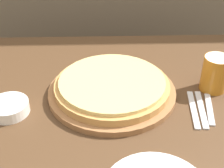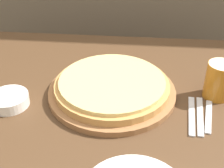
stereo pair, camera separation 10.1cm
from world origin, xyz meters
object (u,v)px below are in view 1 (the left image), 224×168
(pizza_on_board, at_px, (112,88))
(spoon, at_px, (209,109))
(dinner_knife, at_px, (201,109))
(beer_glass, at_px, (215,72))
(fork, at_px, (193,109))
(side_bowl, at_px, (9,108))

(pizza_on_board, xyz_separation_m, spoon, (0.30, -0.09, -0.02))
(pizza_on_board, distance_m, spoon, 0.31)
(dinner_knife, bearing_deg, beer_glass, 59.65)
(fork, bearing_deg, pizza_on_board, 159.84)
(pizza_on_board, height_order, dinner_knife, pizza_on_board)
(beer_glass, xyz_separation_m, side_bowl, (-0.66, -0.11, -0.05))
(fork, relative_size, spoon, 1.18)
(pizza_on_board, xyz_separation_m, side_bowl, (-0.32, -0.09, -0.01))
(side_bowl, xyz_separation_m, spoon, (0.62, -0.01, -0.02))
(beer_glass, xyz_separation_m, fork, (-0.09, -0.11, -0.06))
(pizza_on_board, distance_m, fork, 0.27)
(fork, bearing_deg, side_bowl, 179.48)
(beer_glass, bearing_deg, dinner_knife, -120.35)
(beer_glass, height_order, fork, beer_glass)
(side_bowl, height_order, spoon, side_bowl)
(dinner_knife, bearing_deg, pizza_on_board, 161.54)
(beer_glass, distance_m, dinner_knife, 0.14)
(pizza_on_board, bearing_deg, fork, -20.16)
(spoon, bearing_deg, dinner_knife, 180.00)
(side_bowl, bearing_deg, fork, -0.52)
(pizza_on_board, distance_m, dinner_knife, 0.29)
(side_bowl, height_order, fork, side_bowl)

